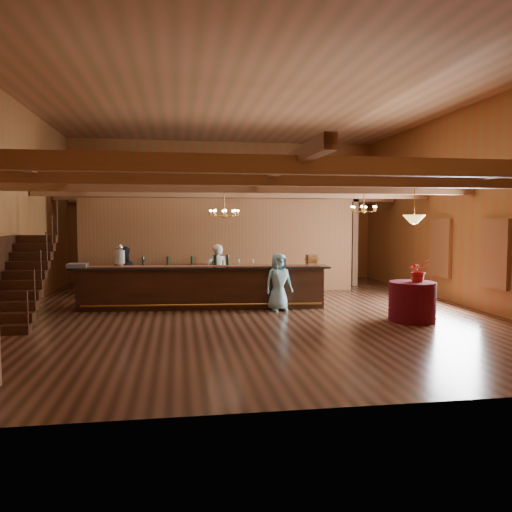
{
  "coord_description": "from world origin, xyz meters",
  "views": [
    {
      "loc": [
        -1.86,
        -12.92,
        2.35
      ],
      "look_at": [
        0.23,
        0.5,
        1.41
      ],
      "focal_mm": 35.0,
      "sensor_mm": 36.0,
      "label": 1
    }
  ],
  "objects": [
    {
      "name": "tasting_bar",
      "position": [
        -1.24,
        0.53,
        0.58
      ],
      "size": [
        6.91,
        1.42,
        1.16
      ],
      "rotation": [
        0.0,
        0.0,
        -0.08
      ],
      "color": "#402012",
      "rests_on": "floor"
    },
    {
      "name": "round_table",
      "position": [
        3.56,
        -2.02,
        0.47
      ],
      "size": [
        1.08,
        1.08,
        0.93
      ],
      "primitive_type": "cylinder",
      "color": "#4D0512",
      "rests_on": "floor"
    },
    {
      "name": "beverage_dispenser",
      "position": [
        -3.41,
        0.76,
        1.43
      ],
      "size": [
        0.26,
        0.26,
        0.6
      ],
      "color": "silver",
      "rests_on": "tasting_bar"
    },
    {
      "name": "chandelier_left",
      "position": [
        -0.59,
        0.92,
        2.59
      ],
      "size": [
        0.8,
        0.8,
        0.77
      ],
      "color": "#BF8333",
      "rests_on": "beam_grid"
    },
    {
      "name": "bar_bottle_1",
      "position": [
        -0.87,
        0.63,
        1.29
      ],
      "size": [
        0.07,
        0.07,
        0.3
      ],
      "primitive_type": "cylinder",
      "color": "black",
      "rests_on": "tasting_bar"
    },
    {
      "name": "window_right_back",
      "position": [
        5.95,
        1.0,
        1.55
      ],
      "size": [
        0.12,
        1.05,
        1.75
      ],
      "primitive_type": "cube",
      "color": "white",
      "rests_on": "wall_right"
    },
    {
      "name": "floor_plant",
      "position": [
        2.08,
        3.77,
        0.6
      ],
      "size": [
        0.81,
        0.74,
        1.2
      ],
      "primitive_type": "imported",
      "rotation": [
        0.0,
        0.0,
        -0.38
      ],
      "color": "#1C541E",
      "rests_on": "floor"
    },
    {
      "name": "chandelier_right",
      "position": [
        3.74,
        1.64,
        2.74
      ],
      "size": [
        0.8,
        0.8,
        0.62
      ],
      "color": "#BF8333",
      "rests_on": "beam_grid"
    },
    {
      "name": "table_flowers",
      "position": [
        3.7,
        -2.03,
        1.2
      ],
      "size": [
        0.5,
        0.44,
        0.54
      ],
      "primitive_type": "imported",
      "rotation": [
        0.0,
        0.0,
        -0.05
      ],
      "color": "red",
      "rests_on": "round_table"
    },
    {
      "name": "pendant_lamp",
      "position": [
        3.56,
        -2.02,
        2.4
      ],
      "size": [
        0.52,
        0.52,
        0.9
      ],
      "color": "#BF8333",
      "rests_on": "beam_grid"
    },
    {
      "name": "wall_front",
      "position": [
        0.0,
        -7.0,
        2.75
      ],
      "size": [
        12.0,
        0.1,
        5.5
      ],
      "primitive_type": "cube",
      "color": "#98542A",
      "rests_on": "floor"
    },
    {
      "name": "bar_bottle_2",
      "position": [
        -0.54,
        0.6,
        1.29
      ],
      "size": [
        0.07,
        0.07,
        0.3
      ],
      "primitive_type": "cylinder",
      "color": "black",
      "rests_on": "tasting_bar"
    },
    {
      "name": "wall_left",
      "position": [
        -6.0,
        0.0,
        2.75
      ],
      "size": [
        0.1,
        14.0,
        5.5
      ],
      "primitive_type": "cube",
      "color": "#98542A",
      "rests_on": "floor"
    },
    {
      "name": "wall_back",
      "position": [
        0.0,
        7.0,
        2.75
      ],
      "size": [
        12.0,
        0.1,
        5.5
      ],
      "primitive_type": "cube",
      "color": "#98542A",
      "rests_on": "floor"
    },
    {
      "name": "table_vase",
      "position": [
        3.65,
        -1.95,
        1.08
      ],
      "size": [
        0.18,
        0.18,
        0.29
      ],
      "primitive_type": "imported",
      "rotation": [
        0.0,
        0.0,
        -0.32
      ],
      "color": "#BF8333",
      "rests_on": "round_table"
    },
    {
      "name": "raffle_drum",
      "position": [
        1.73,
        0.23,
        1.32
      ],
      "size": [
        0.34,
        0.24,
        0.3
      ],
      "color": "#9F682A",
      "rests_on": "tasting_bar"
    },
    {
      "name": "bartender",
      "position": [
        -0.78,
        1.3,
        0.85
      ],
      "size": [
        0.66,
        0.47,
        1.7
      ],
      "primitive_type": "imported",
      "rotation": [
        0.0,
        0.0,
        3.24
      ],
      "color": "white",
      "rests_on": "floor"
    },
    {
      "name": "floor",
      "position": [
        0.0,
        0.0,
        0.0
      ],
      "size": [
        14.0,
        14.0,
        0.0
      ],
      "primitive_type": "plane",
      "color": "brown",
      "rests_on": "ground"
    },
    {
      "name": "wall_right",
      "position": [
        6.0,
        0.0,
        2.75
      ],
      "size": [
        0.1,
        14.0,
        5.5
      ],
      "primitive_type": "cube",
      "color": "#98542A",
      "rests_on": "floor"
    },
    {
      "name": "backroom_boxes",
      "position": [
        -0.29,
        5.5,
        0.53
      ],
      "size": [
        4.1,
        0.6,
        1.1
      ],
      "color": "#402012",
      "rests_on": "floor"
    },
    {
      "name": "guest",
      "position": [
        0.73,
        -0.15,
        0.76
      ],
      "size": [
        0.83,
        0.64,
        1.52
      ],
      "primitive_type": "imported",
      "rotation": [
        0.0,
        0.0,
        0.23
      ],
      "color": "#88C1D0",
      "rests_on": "floor"
    },
    {
      "name": "bar_bottle_0",
      "position": [
        -0.89,
        0.63,
        1.29
      ],
      "size": [
        0.07,
        0.07,
        0.3
      ],
      "primitive_type": "cylinder",
      "color": "black",
      "rests_on": "tasting_bar"
    },
    {
      "name": "support_posts",
      "position": [
        0.0,
        -0.5,
        1.6
      ],
      "size": [
        9.2,
        10.2,
        3.2
      ],
      "color": "brown",
      "rests_on": "floor"
    },
    {
      "name": "window_right_front",
      "position": [
        5.95,
        -1.6,
        1.55
      ],
      "size": [
        0.12,
        1.05,
        1.75
      ],
      "primitive_type": "cube",
      "color": "white",
      "rests_on": "wall_right"
    },
    {
      "name": "staff_second",
      "position": [
        -3.41,
        1.37,
        0.83
      ],
      "size": [
        0.82,
        0.65,
        1.65
      ],
      "primitive_type": "imported",
      "rotation": [
        0.0,
        0.0,
        3.11
      ],
      "color": "black",
      "rests_on": "floor"
    },
    {
      "name": "glass_rack_tray",
      "position": [
        -4.5,
        0.74,
        1.19
      ],
      "size": [
        0.5,
        0.5,
        0.1
      ],
      "primitive_type": "cube",
      "color": "gray",
      "rests_on": "tasting_bar"
    },
    {
      "name": "staircase",
      "position": [
        -5.45,
        -0.74,
        1.0
      ],
      "size": [
        1.0,
        2.8,
        2.0
      ],
      "color": "#402012",
      "rests_on": "floor"
    },
    {
      "name": "backbar_shelf",
      "position": [
        -2.2,
        3.01,
        0.48
      ],
      "size": [
        3.47,
        0.91,
        0.97
      ],
      "primitive_type": "cube",
      "rotation": [
        0.0,
        0.0,
        0.11
      ],
      "color": "#402012",
      "rests_on": "floor"
    },
    {
      "name": "partition_wall",
      "position": [
        -0.5,
        3.5,
        1.55
      ],
      "size": [
        9.0,
        0.18,
        3.1
      ],
      "primitive_type": "cube",
      "color": "brown",
      "rests_on": "floor"
    },
    {
      "name": "beam_grid",
      "position": [
        0.0,
        0.51,
        3.24
      ],
      "size": [
        11.9,
        13.9,
        0.39
      ],
      "color": "brown",
      "rests_on": "wall_left"
    },
    {
      "name": "ceiling",
      "position": [
        0.0,
        0.0,
        5.5
      ],
      "size": [
        14.0,
        14.0,
        0.0
      ],
      "primitive_type": "plane",
      "rotation": [
        3.14,
        0.0,
        0.0
      ],
      "color": "#A46542",
      "rests_on": "wall_back"
    }
  ]
}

